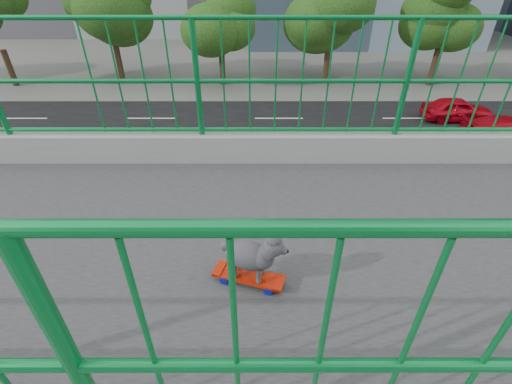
{
  "coord_description": "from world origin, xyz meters",
  "views": [
    {
      "loc": [
        2.0,
        -1.44,
        8.91
      ],
      "look_at": [
        -0.67,
        -1.44,
        7.07
      ],
      "focal_mm": 25.1,
      "sensor_mm": 36.0,
      "label": 1
    }
  ],
  "objects": [
    {
      "name": "skateboard",
      "position": [
        0.32,
        -1.49,
        7.05
      ],
      "size": [
        0.28,
        0.51,
        0.07
      ],
      "rotation": [
        0.0,
        0.0,
        -0.3
      ],
      "color": "red",
      "rests_on": "footbridge"
    },
    {
      "name": "street_trees",
      "position": [
        -26.03,
        1.06,
        4.72
      ],
      "size": [
        5.3,
        60.4,
        7.26
      ],
      "color": "black",
      "rests_on": "ground"
    },
    {
      "name": "footbridge",
      "position": [
        0.0,
        0.0,
        5.22
      ],
      "size": [
        3.0,
        24.0,
        7.0
      ],
      "color": "#2D2D2F",
      "rests_on": "ground"
    },
    {
      "name": "road",
      "position": [
        -13.0,
        0.0,
        0.01
      ],
      "size": [
        18.0,
        90.0,
        0.02
      ],
      "primitive_type": "cube",
      "color": "black",
      "rests_on": "ground"
    },
    {
      "name": "car_0",
      "position": [
        -6.0,
        4.98,
        0.79
      ],
      "size": [
        1.86,
        4.62,
        1.57
      ],
      "primitive_type": "imported",
      "color": "black",
      "rests_on": "ground"
    },
    {
      "name": "car_3",
      "position": [
        -15.6,
        12.1,
        0.72
      ],
      "size": [
        2.01,
        4.94,
        1.43
      ],
      "primitive_type": "imported",
      "rotation": [
        0.0,
        0.0,
        3.14
      ],
      "color": "#B70716",
      "rests_on": "ground"
    },
    {
      "name": "car_2",
      "position": [
        -12.4,
        -7.17,
        0.73
      ],
      "size": [
        2.41,
        5.23,
        1.45
      ],
      "primitive_type": "imported",
      "rotation": [
        0.0,
        0.0,
        3.14
      ],
      "color": "#A2A3A8",
      "rests_on": "ground"
    },
    {
      "name": "poodle",
      "position": [
        0.33,
        -1.47,
        7.27
      ],
      "size": [
        0.27,
        0.44,
        0.38
      ],
      "rotation": [
        0.0,
        0.0,
        -0.3
      ],
      "color": "#272529",
      "rests_on": "skateboard"
    },
    {
      "name": "car_4",
      "position": [
        -18.8,
        10.84,
        0.69
      ],
      "size": [
        1.64,
        4.07,
        1.39
      ],
      "primitive_type": "imported",
      "rotation": [
        0.0,
        0.0,
        3.14
      ],
      "color": "#B70716",
      "rests_on": "ground"
    },
    {
      "name": "railing",
      "position": [
        0.0,
        0.0,
        7.21
      ],
      "size": [
        3.0,
        24.0,
        1.42
      ],
      "color": "gray",
      "rests_on": "footbridge"
    }
  ]
}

